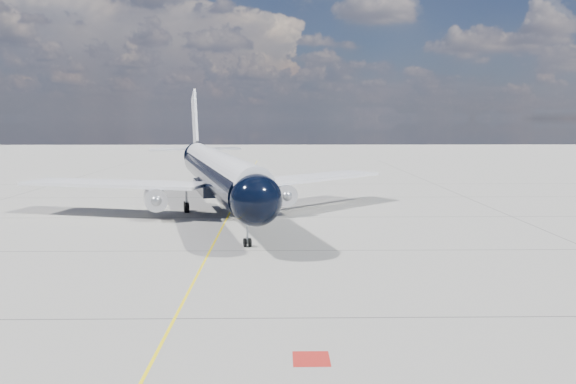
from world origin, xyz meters
name	(u,v)px	position (x,y,z in m)	size (l,w,h in m)	color
ground	(231,210)	(0.00, 30.00, 0.00)	(320.00, 320.00, 0.00)	gray
taxiway_centerline	(227,217)	(0.00, 25.00, 0.00)	(0.16, 160.00, 0.01)	yellow
red_marking	(311,359)	(6.80, -10.00, 0.00)	(1.60, 1.60, 0.01)	maroon
main_airliner	(216,171)	(-1.61, 29.15, 4.52)	(40.22, 49.75, 14.57)	black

